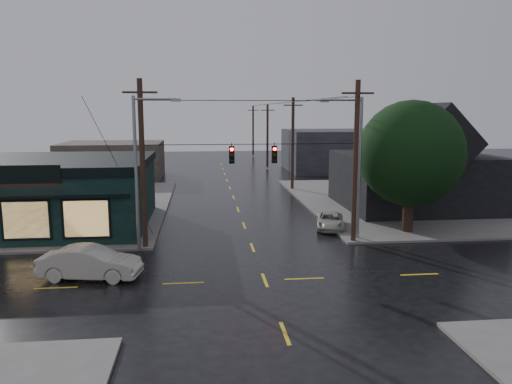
{
  "coord_description": "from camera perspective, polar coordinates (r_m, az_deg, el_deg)",
  "views": [
    {
      "loc": [
        -3.02,
        -23.48,
        8.31
      ],
      "look_at": [
        0.24,
        6.17,
        3.43
      ],
      "focal_mm": 35.0,
      "sensor_mm": 36.0,
      "label": 1
    }
  ],
  "objects": [
    {
      "name": "sedan_cream",
      "position": [
        26.38,
        -18.43,
        -7.69
      ],
      "size": [
        5.18,
        2.53,
        1.63
      ],
      "primitive_type": "imported",
      "rotation": [
        0.0,
        0.0,
        1.4
      ],
      "color": "#B9B3A2",
      "rests_on": "ground"
    },
    {
      "name": "streetlight_nw",
      "position": [
        30.67,
        -13.2,
        -6.68
      ],
      "size": [
        5.4,
        0.3,
        9.15
      ],
      "primitive_type": null,
      "color": "gray",
      "rests_on": "ground"
    },
    {
      "name": "streetlight_ne",
      "position": [
        33.32,
        11.49,
        -5.33
      ],
      "size": [
        5.4,
        0.3,
        9.15
      ],
      "primitive_type": null,
      "color": "gray",
      "rests_on": "ground"
    },
    {
      "name": "span_signal_assembly",
      "position": [
        30.25,
        -0.34,
        4.35
      ],
      "size": [
        13.0,
        0.48,
        1.23
      ],
      "color": "black",
      "rests_on": "ground"
    },
    {
      "name": "utility_pole_nw",
      "position": [
        31.3,
        -12.5,
        -6.32
      ],
      "size": [
        2.0,
        0.32,
        10.15
      ],
      "primitive_type": null,
      "color": "#302115",
      "rests_on": "ground"
    },
    {
      "name": "utility_pole_ne",
      "position": [
        32.53,
        11.02,
        -5.68
      ],
      "size": [
        2.0,
        0.32,
        10.15
      ],
      "primitive_type": null,
      "color": "#302115",
      "rests_on": "ground"
    },
    {
      "name": "utility_pole_far_a",
      "position": [
        53.0,
        4.15,
        0.26
      ],
      "size": [
        2.0,
        0.32,
        9.65
      ],
      "primitive_type": null,
      "color": "#302115",
      "rests_on": "ground"
    },
    {
      "name": "sidewalk_nw",
      "position": [
        47.39,
        -27.17,
        -1.74
      ],
      "size": [
        28.0,
        28.0,
        0.15
      ],
      "primitive_type": "cube",
      "color": "#5F5C59",
      "rests_on": "ground"
    },
    {
      "name": "utility_pole_far_c",
      "position": [
        92.34,
        -0.33,
        4.14
      ],
      "size": [
        2.0,
        0.32,
        9.15
      ],
      "primitive_type": null,
      "color": "#302115",
      "rests_on": "ground"
    },
    {
      "name": "ground_plane",
      "position": [
        25.09,
        1.01,
        -10.05
      ],
      "size": [
        160.0,
        160.0,
        0.0
      ],
      "primitive_type": "plane",
      "color": "black"
    },
    {
      "name": "pizza_shop",
      "position": [
        38.77,
        -24.19,
        -0.06
      ],
      "size": [
        16.3,
        12.34,
        4.9
      ],
      "color": "black",
      "rests_on": "ground"
    },
    {
      "name": "sidewalk_ne",
      "position": [
        49.88,
        21.32,
        -0.85
      ],
      "size": [
        28.0,
        28.0,
        0.15
      ],
      "primitive_type": "cube",
      "color": "#5F5C59",
      "rests_on": "ground"
    },
    {
      "name": "suv_silver",
      "position": [
        35.82,
        8.48,
        -3.29
      ],
      "size": [
        2.75,
        4.39,
        1.13
      ],
      "primitive_type": "imported",
      "rotation": [
        0.0,
        0.0,
        -0.23
      ],
      "color": "#B4B4A6",
      "rests_on": "ground"
    },
    {
      "name": "bg_building_west",
      "position": [
        64.71,
        -16.04,
        3.52
      ],
      "size": [
        12.0,
        10.0,
        4.4
      ],
      "primitive_type": "cube",
      "color": "#39312A",
      "rests_on": "ground"
    },
    {
      "name": "ne_building",
      "position": [
        44.47,
        17.7,
        3.91
      ],
      "size": [
        12.6,
        11.6,
        8.75
      ],
      "color": "black",
      "rests_on": "ground"
    },
    {
      "name": "utility_pole_far_b",
      "position": [
        72.58,
        1.31,
        2.72
      ],
      "size": [
        2.0,
        0.32,
        9.15
      ],
      "primitive_type": null,
      "color": "#302115",
      "rests_on": "ground"
    },
    {
      "name": "corner_tree",
      "position": [
        34.97,
        17.28,
        4.22
      ],
      "size": [
        7.09,
        7.09,
        8.88
      ],
      "color": "black",
      "rests_on": "ground"
    },
    {
      "name": "bg_building_east",
      "position": [
        71.28,
        9.25,
        4.75
      ],
      "size": [
        14.0,
        12.0,
        5.6
      ],
      "primitive_type": "cube",
      "color": "#25252A",
      "rests_on": "ground"
    }
  ]
}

